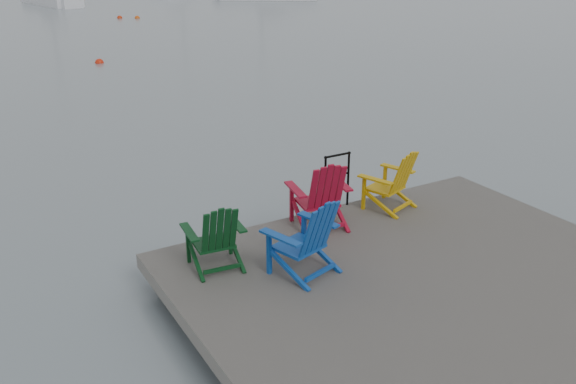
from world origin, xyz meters
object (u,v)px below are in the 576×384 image
chair_green (216,236)px  sailboat_near (51,0)px  buoy_a (99,63)px  buoy_d (137,18)px  chair_blue (307,236)px  chair_red (321,194)px  chair_yellow (392,180)px  handrail (337,176)px  buoy_c (120,18)px

chair_green → sailboat_near: size_ratio=0.08×
buoy_a → buoy_d: (6.21, 14.92, 0.00)m
sailboat_near → buoy_d: bearing=-87.5°
chair_green → buoy_d: bearing=80.5°
sailboat_near → buoy_a: bearing=-106.6°
chair_blue → chair_red: size_ratio=0.98×
chair_red → chair_yellow: chair_red is taller
chair_green → chair_blue: 1.16m
chair_blue → handrail: bearing=29.1°
buoy_c → chair_green: bearing=-103.8°
buoy_a → buoy_d: buoy_a is taller
chair_yellow → sailboat_near: (3.32, 46.11, -0.64)m
chair_green → chair_yellow: bearing=12.9°
handrail → buoy_c: 33.73m
sailboat_near → buoy_d: size_ratio=33.42×
buoy_d → chair_green: bearing=-105.6°
buoy_c → sailboat_near: bearing=98.5°
chair_green → buoy_a: size_ratio=2.66×
handrail → buoy_a: (0.68, 17.68, -1.04)m
chair_red → buoy_d: chair_red is taller
chair_green → buoy_c: bearing=82.3°
chair_blue → buoy_d: size_ratio=3.13×
chair_yellow → buoy_c: chair_yellow is taller
buoy_c → chair_yellow: bearing=-98.8°
chair_blue → buoy_a: (2.20, 19.23, -1.02)m
sailboat_near → buoy_a: size_ratio=31.93×
handrail → chair_green: size_ratio=0.97×
chair_blue → chair_yellow: chair_blue is taller
buoy_c → buoy_d: bearing=-30.9°
buoy_a → chair_red: bearing=-94.1°
buoy_d → handrail: bearing=-101.9°
buoy_c → chair_blue: bearing=-102.1°
chair_red → chair_yellow: 1.34m
chair_blue → buoy_c: chair_blue is taller
handrail → chair_green: chair_green is taller
buoy_d → chair_yellow: bearing=-100.6°
sailboat_near → buoy_d: (2.85, -13.04, -0.36)m
handrail → buoy_c: (5.92, 33.19, -1.04)m
handrail → buoy_c: bearing=79.9°
chair_red → buoy_c: bearing=89.8°
chair_green → chair_blue: bearing=-31.0°
chair_red → buoy_a: (1.29, 18.17, -1.03)m
chair_blue → sailboat_near: bearing=66.9°
chair_red → chair_yellow: bearing=11.4°
chair_green → chair_yellow: (3.18, 0.38, 0.02)m
chair_green → chair_red: chair_red is taller
buoy_c → buoy_d: 1.14m
chair_yellow → sailboat_near: sailboat_near is taller
chair_green → buoy_a: chair_green is taller
chair_yellow → buoy_c: 34.07m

